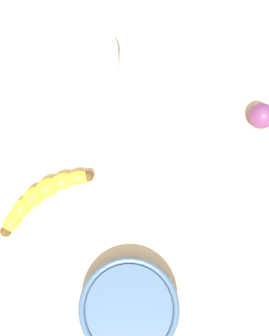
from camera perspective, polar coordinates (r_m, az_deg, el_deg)
wooden_tabletop at (r=76.44cm, az=0.27°, el=0.50°), size 120.00×120.00×3.00cm
banana at (r=73.97cm, az=-13.00°, el=-3.82°), size 18.82×8.20×3.36cm
smoothie_glass at (r=77.89cm, az=-5.15°, el=15.09°), size 7.52×7.52×8.77cm
ceramic_bowl at (r=70.62cm, az=-0.77°, el=-19.32°), size 16.74×16.74×4.63cm
plum_fruit at (r=78.74cm, az=17.70°, el=7.08°), size 4.87×4.87×4.87cm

